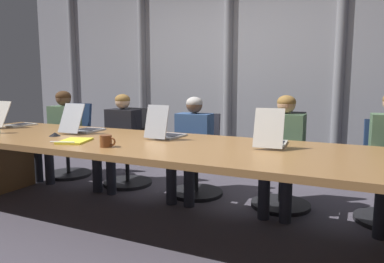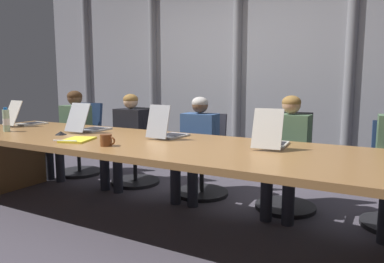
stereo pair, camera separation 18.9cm
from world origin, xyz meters
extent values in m
plane|color=#47424C|center=(0.00, 0.00, 0.00)|extent=(13.58, 13.58, 0.00)
cube|color=olive|center=(0.00, 0.00, 0.73)|extent=(4.55, 1.20, 0.05)
cube|color=black|center=(0.00, 0.00, 0.67)|extent=(3.87, 0.10, 0.06)
cube|color=brown|center=(-2.03, 0.00, 0.35)|extent=(0.08, 1.02, 0.71)
cube|color=#9999A0|center=(0.00, 2.02, 1.51)|extent=(6.79, 0.10, 3.02)
cylinder|color=gray|center=(-2.65, 1.96, 1.51)|extent=(0.12, 0.12, 2.96)
cylinder|color=gray|center=(-1.32, 1.96, 1.51)|extent=(0.12, 0.12, 2.96)
cylinder|color=gray|center=(0.01, 1.96, 1.51)|extent=(0.12, 0.12, 2.96)
cylinder|color=gray|center=(1.37, 1.96, 1.51)|extent=(0.12, 0.12, 2.96)
cube|color=beige|center=(-1.95, 0.31, 0.77)|extent=(0.24, 0.33, 0.02)
cube|color=black|center=(-1.95, 0.33, 0.78)|extent=(0.20, 0.19, 0.00)
cube|color=beige|center=(-1.97, 0.08, 0.91)|extent=(0.23, 0.15, 0.28)
cube|color=black|center=(-1.97, 0.09, 0.92)|extent=(0.21, 0.13, 0.25)
cube|color=#A8ADB7|center=(-0.93, 0.29, 0.77)|extent=(0.25, 0.33, 0.02)
cube|color=black|center=(-0.93, 0.31, 0.78)|extent=(0.21, 0.18, 0.00)
cube|color=#A8ADB7|center=(-0.92, 0.06, 0.91)|extent=(0.25, 0.14, 0.28)
cube|color=black|center=(-0.92, 0.07, 0.92)|extent=(0.22, 0.12, 0.25)
cube|color=#A8ADB7|center=(0.03, 0.30, 0.77)|extent=(0.24, 0.33, 0.02)
cube|color=black|center=(0.03, 0.33, 0.78)|extent=(0.20, 0.19, 0.00)
cube|color=#A8ADB7|center=(0.02, 0.11, 0.92)|extent=(0.23, 0.10, 0.29)
cube|color=black|center=(0.02, 0.11, 0.92)|extent=(0.21, 0.08, 0.26)
cube|color=beige|center=(0.99, 0.32, 0.77)|extent=(0.25, 0.35, 0.02)
cube|color=black|center=(0.99, 0.34, 0.78)|extent=(0.21, 0.20, 0.00)
cube|color=beige|center=(1.02, 0.10, 0.92)|extent=(0.23, 0.14, 0.30)
cube|color=black|center=(1.02, 0.10, 0.92)|extent=(0.21, 0.12, 0.26)
cube|color=navy|center=(-1.92, 1.00, 0.41)|extent=(0.52, 0.52, 0.08)
cube|color=navy|center=(-1.93, 1.22, 0.71)|extent=(0.44, 0.16, 0.52)
cylinder|color=#262628|center=(-1.92, 1.00, 0.21)|extent=(0.05, 0.05, 0.33)
cylinder|color=black|center=(-1.92, 1.00, 0.02)|extent=(0.60, 0.60, 0.04)
cube|color=black|center=(-0.94, 1.00, 0.41)|extent=(0.53, 0.53, 0.08)
cube|color=black|center=(-0.92, 1.22, 0.70)|extent=(0.44, 0.16, 0.48)
cylinder|color=#262628|center=(-0.94, 1.00, 0.21)|extent=(0.05, 0.05, 0.33)
cylinder|color=black|center=(-0.94, 1.00, 0.02)|extent=(0.60, 0.60, 0.04)
cube|color=#2D2D38|center=(-0.01, 1.00, 0.41)|extent=(0.55, 0.55, 0.08)
cube|color=#2D2D38|center=(-0.04, 1.22, 0.68)|extent=(0.44, 0.18, 0.45)
cylinder|color=#262628|center=(-0.01, 1.00, 0.21)|extent=(0.05, 0.05, 0.33)
cylinder|color=black|center=(-0.01, 1.00, 0.02)|extent=(0.60, 0.60, 0.04)
cube|color=black|center=(0.94, 1.00, 0.41)|extent=(0.54, 0.54, 0.08)
cube|color=black|center=(0.91, 1.22, 0.71)|extent=(0.44, 0.18, 0.51)
cylinder|color=#262628|center=(0.94, 1.00, 0.21)|extent=(0.05, 0.05, 0.33)
cylinder|color=black|center=(0.94, 1.00, 0.02)|extent=(0.60, 0.60, 0.04)
cube|color=#4C6B4C|center=(-1.93, 0.98, 0.70)|extent=(0.40, 0.23, 0.49)
sphere|color=brown|center=(-1.93, 0.98, 1.05)|extent=(0.20, 0.20, 0.20)
ellipsoid|color=#472D19|center=(-1.93, 0.98, 1.07)|extent=(0.20, 0.20, 0.15)
cylinder|color=#4C6B4C|center=(-1.76, 0.98, 0.75)|extent=(0.07, 0.14, 0.27)
cylinder|color=brown|center=(-1.76, 0.77, 0.64)|extent=(0.07, 0.30, 0.06)
cylinder|color=#4C6B4C|center=(-2.10, 0.98, 0.75)|extent=(0.07, 0.14, 0.27)
cylinder|color=brown|center=(-2.10, 0.77, 0.64)|extent=(0.07, 0.30, 0.06)
cylinder|color=#262833|center=(-1.83, 0.78, 0.42)|extent=(0.14, 0.40, 0.13)
cylinder|color=#262833|center=(-1.83, 0.60, 0.22)|extent=(0.11, 0.11, 0.43)
cylinder|color=#262833|center=(-2.03, 0.78, 0.42)|extent=(0.14, 0.40, 0.13)
cylinder|color=#262833|center=(-2.03, 0.60, 0.22)|extent=(0.11, 0.11, 0.43)
cube|color=black|center=(-0.98, 0.98, 0.69)|extent=(0.40, 0.22, 0.48)
sphere|color=beige|center=(-0.98, 0.98, 1.03)|extent=(0.18, 0.18, 0.18)
ellipsoid|color=olive|center=(-0.98, 0.98, 1.05)|extent=(0.18, 0.18, 0.13)
cylinder|color=black|center=(-0.81, 0.98, 0.75)|extent=(0.07, 0.14, 0.27)
cylinder|color=beige|center=(-0.81, 0.77, 0.63)|extent=(0.07, 0.30, 0.06)
cylinder|color=black|center=(-1.15, 0.98, 0.75)|extent=(0.07, 0.14, 0.27)
cylinder|color=beige|center=(-1.15, 0.77, 0.63)|extent=(0.07, 0.30, 0.06)
cylinder|color=#262833|center=(-0.88, 0.78, 0.42)|extent=(0.13, 0.40, 0.13)
cylinder|color=#262833|center=(-0.88, 0.60, 0.22)|extent=(0.11, 0.11, 0.43)
cylinder|color=#262833|center=(-1.08, 0.78, 0.42)|extent=(0.13, 0.40, 0.13)
cylinder|color=#262833|center=(-1.08, 0.60, 0.22)|extent=(0.11, 0.11, 0.43)
cube|color=#335184|center=(-0.02, 0.98, 0.69)|extent=(0.39, 0.24, 0.47)
sphere|color=brown|center=(-0.02, 0.98, 1.01)|extent=(0.18, 0.18, 0.18)
ellipsoid|color=#B2ADA8|center=(-0.02, 0.98, 1.04)|extent=(0.18, 0.18, 0.13)
cylinder|color=#335184|center=(0.14, 0.99, 0.73)|extent=(0.08, 0.14, 0.27)
cylinder|color=brown|center=(0.15, 0.78, 0.61)|extent=(0.08, 0.30, 0.06)
cylinder|color=#335184|center=(-0.18, 0.97, 0.73)|extent=(0.08, 0.14, 0.27)
cylinder|color=brown|center=(-0.17, 0.76, 0.61)|extent=(0.08, 0.30, 0.06)
cylinder|color=#262833|center=(0.09, 0.79, 0.42)|extent=(0.15, 0.41, 0.13)
cylinder|color=#262833|center=(0.10, 0.61, 0.22)|extent=(0.11, 0.11, 0.43)
cylinder|color=#262833|center=(-0.11, 0.78, 0.42)|extent=(0.15, 0.41, 0.13)
cylinder|color=#262833|center=(-0.10, 0.60, 0.22)|extent=(0.11, 0.11, 0.43)
cube|color=#4C6B4C|center=(0.97, 0.98, 0.71)|extent=(0.36, 0.22, 0.50)
sphere|color=tan|center=(0.97, 0.98, 1.05)|extent=(0.18, 0.18, 0.18)
ellipsoid|color=olive|center=(0.97, 0.98, 1.07)|extent=(0.18, 0.18, 0.13)
cylinder|color=#4C6B4C|center=(1.12, 0.98, 0.77)|extent=(0.07, 0.14, 0.27)
cylinder|color=tan|center=(1.12, 0.77, 0.65)|extent=(0.07, 0.30, 0.06)
cylinder|color=#4C6B4C|center=(0.82, 0.98, 0.77)|extent=(0.07, 0.14, 0.27)
cylinder|color=tan|center=(0.82, 0.77, 0.65)|extent=(0.07, 0.30, 0.06)
cylinder|color=#262833|center=(1.07, 0.78, 0.42)|extent=(0.13, 0.40, 0.13)
cylinder|color=#262833|center=(1.07, 0.60, 0.22)|extent=(0.11, 0.11, 0.43)
cylinder|color=#262833|center=(0.87, 0.78, 0.42)|extent=(0.13, 0.40, 0.13)
cylinder|color=#262833|center=(0.87, 0.60, 0.22)|extent=(0.11, 0.11, 0.43)
cylinder|color=#4C6B4C|center=(1.75, 0.97, 0.80)|extent=(0.08, 0.14, 0.27)
cylinder|color=tan|center=(1.77, 0.76, 0.68)|extent=(0.09, 0.30, 0.06)
cylinder|color=#ADD1B2|center=(-1.64, -0.22, 0.87)|extent=(0.07, 0.07, 0.23)
cylinder|color=white|center=(-1.64, -0.22, 0.86)|extent=(0.07, 0.07, 0.07)
cylinder|color=blue|center=(-1.64, -0.22, 0.99)|extent=(0.04, 0.04, 0.02)
cylinder|color=brown|center=(-0.17, -0.35, 0.80)|extent=(0.10, 0.10, 0.09)
torus|color=brown|center=(-0.11, -0.35, 0.80)|extent=(0.07, 0.01, 0.07)
cone|color=black|center=(-0.97, -0.11, 0.77)|extent=(0.11, 0.11, 0.03)
cube|color=yellow|center=(-0.57, -0.28, 0.77)|extent=(0.31, 0.35, 0.02)
cylinder|color=silver|center=(-0.57, -0.42, 0.78)|extent=(0.20, 0.08, 0.01)
camera|label=1|loc=(1.66, -2.61, 1.28)|focal=33.97mm
camera|label=2|loc=(1.83, -2.53, 1.28)|focal=33.97mm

